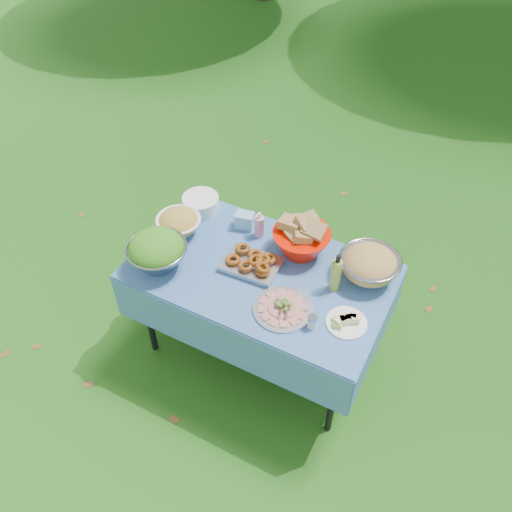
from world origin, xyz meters
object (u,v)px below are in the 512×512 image
(charcuterie_platter, at_px, (283,305))
(oil_bottle, at_px, (336,272))
(salad_bowl, at_px, (157,251))
(pasta_bowl_steel, at_px, (370,264))
(bread_bowl, at_px, (302,237))
(plate_stack, at_px, (201,203))
(picnic_table, at_px, (260,313))

(charcuterie_platter, height_order, oil_bottle, oil_bottle)
(salad_bowl, bearing_deg, pasta_bowl_steel, 23.72)
(salad_bowl, xyz_separation_m, bread_bowl, (0.67, 0.48, 0.00))
(plate_stack, distance_m, bread_bowl, 0.72)
(picnic_table, height_order, salad_bowl, salad_bowl)
(salad_bowl, distance_m, charcuterie_platter, 0.78)
(picnic_table, height_order, bread_bowl, bread_bowl)
(plate_stack, bearing_deg, oil_bottle, -12.99)
(pasta_bowl_steel, bearing_deg, charcuterie_platter, -125.36)
(salad_bowl, bearing_deg, oil_bottle, 17.51)
(picnic_table, relative_size, pasta_bowl_steel, 4.30)
(picnic_table, relative_size, salad_bowl, 4.27)
(picnic_table, relative_size, bread_bowl, 4.30)
(oil_bottle, bearing_deg, salad_bowl, -162.49)
(picnic_table, height_order, pasta_bowl_steel, pasta_bowl_steel)
(picnic_table, bearing_deg, pasta_bowl_steel, 24.45)
(salad_bowl, height_order, bread_bowl, bread_bowl)
(picnic_table, height_order, plate_stack, plate_stack)
(plate_stack, height_order, charcuterie_platter, plate_stack)
(charcuterie_platter, bearing_deg, plate_stack, 148.55)
(salad_bowl, relative_size, charcuterie_platter, 1.06)
(bread_bowl, bearing_deg, plate_stack, 175.66)
(pasta_bowl_steel, distance_m, charcuterie_platter, 0.55)
(charcuterie_platter, bearing_deg, bread_bowl, 102.38)
(plate_stack, relative_size, bread_bowl, 0.68)
(salad_bowl, relative_size, oil_bottle, 1.36)
(oil_bottle, bearing_deg, bread_bowl, 147.98)
(charcuterie_platter, bearing_deg, pasta_bowl_steel, 54.64)
(picnic_table, distance_m, salad_bowl, 0.76)
(picnic_table, distance_m, bread_bowl, 0.57)
(salad_bowl, height_order, charcuterie_platter, salad_bowl)
(plate_stack, bearing_deg, charcuterie_platter, -31.45)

